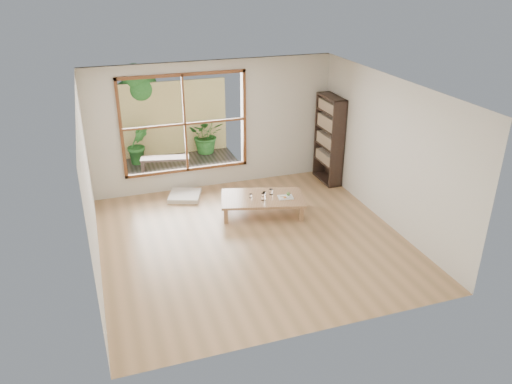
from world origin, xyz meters
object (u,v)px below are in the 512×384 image
food_tray (286,196)px  garden_bench (165,160)px  low_table (262,199)px  bookshelf (329,140)px

food_tray → garden_bench: bearing=132.9°
low_table → food_tray: bearing=-5.4°
garden_bench → low_table: bearing=-49.8°
low_table → bookshelf: bearing=44.4°
food_tray → low_table: bearing=168.9°
bookshelf → garden_bench: bookshelf is taller
low_table → bookshelf: (1.84, 1.04, 0.63)m
low_table → food_tray: food_tray is taller
low_table → bookshelf: 2.20m
bookshelf → garden_bench: size_ratio=1.67×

